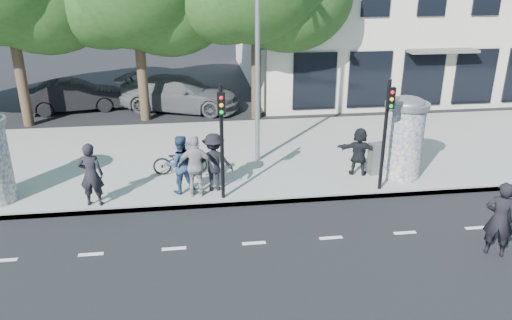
{
  "coord_description": "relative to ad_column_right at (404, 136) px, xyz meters",
  "views": [
    {
      "loc": [
        -1.38,
        -9.47,
        6.59
      ],
      "look_at": [
        0.33,
        3.5,
        1.43
      ],
      "focal_mm": 35.0,
      "sensor_mm": 36.0,
      "label": 1
    }
  ],
  "objects": [
    {
      "name": "ped_f",
      "position": [
        -1.3,
        0.35,
        -0.6
      ],
      "size": [
        1.56,
        0.99,
        1.58
      ],
      "primitive_type": "imported",
      "rotation": [
        0.0,
        0.0,
        2.8
      ],
      "color": "black",
      "rests_on": "sidewalk"
    },
    {
      "name": "ground",
      "position": [
        -5.2,
        -4.7,
        -1.54
      ],
      "size": [
        120.0,
        120.0,
        0.0
      ],
      "primitive_type": "plane",
      "color": "black",
      "rests_on": "ground"
    },
    {
      "name": "ad_column_right",
      "position": [
        0.0,
        0.0,
        0.0
      ],
      "size": [
        1.36,
        1.36,
        2.65
      ],
      "color": "beige",
      "rests_on": "sidewalk"
    },
    {
      "name": "car_right",
      "position": [
        -7.13,
        9.36,
        -0.71
      ],
      "size": [
        4.02,
        6.13,
        1.65
      ],
      "primitive_type": "imported",
      "rotation": [
        0.0,
        0.0,
        1.24
      ],
      "color": "#4F5255",
      "rests_on": "ground"
    },
    {
      "name": "cabinet_right",
      "position": [
        -0.7,
        0.32,
        -0.87
      ],
      "size": [
        0.55,
        0.43,
        1.04
      ],
      "primitive_type": "cube",
      "rotation": [
        0.0,
        0.0,
        0.15
      ],
      "color": "slate",
      "rests_on": "sidewalk"
    },
    {
      "name": "bicycle",
      "position": [
        -7.06,
        1.11,
        -0.92
      ],
      "size": [
        0.62,
        1.77,
        0.93
      ],
      "primitive_type": "imported",
      "rotation": [
        0.0,
        0.0,
        1.57
      ],
      "color": "black",
      "rests_on": "sidewalk"
    },
    {
      "name": "man_road",
      "position": [
        0.52,
        -4.53,
        -0.59
      ],
      "size": [
        0.83,
        0.74,
        1.9
      ],
      "primitive_type": "imported",
      "rotation": [
        0.0,
        0.0,
        2.6
      ],
      "color": "black",
      "rests_on": "ground"
    },
    {
      "name": "cabinet_left",
      "position": [
        -6.87,
        0.99,
        -0.85
      ],
      "size": [
        0.55,
        0.43,
        1.08
      ],
      "primitive_type": "cube",
      "rotation": [
        0.0,
        0.0,
        -0.1
      ],
      "color": "gray",
      "rests_on": "sidewalk"
    },
    {
      "name": "ped_d",
      "position": [
        -6.02,
        -0.23,
        -0.49
      ],
      "size": [
        1.2,
        0.74,
        1.79
      ],
      "primitive_type": "imported",
      "rotation": [
        0.0,
        0.0,
        3.08
      ],
      "color": "black",
      "rests_on": "sidewalk"
    },
    {
      "name": "sidewalk",
      "position": [
        -5.2,
        2.8,
        -1.46
      ],
      "size": [
        40.0,
        8.0,
        0.15
      ],
      "primitive_type": "cube",
      "color": "gray",
      "rests_on": "ground"
    },
    {
      "name": "curb",
      "position": [
        -5.2,
        -1.15,
        -1.46
      ],
      "size": [
        40.0,
        0.1,
        0.16
      ],
      "primitive_type": "cube",
      "color": "slate",
      "rests_on": "ground"
    },
    {
      "name": "ped_b",
      "position": [
        -9.49,
        -0.83,
        -0.46
      ],
      "size": [
        0.72,
        0.52,
        1.86
      ],
      "primitive_type": "imported",
      "rotation": [
        0.0,
        0.0,
        3.03
      ],
      "color": "black",
      "rests_on": "sidewalk"
    },
    {
      "name": "street_lamp",
      "position": [
        -4.4,
        1.93,
        3.26
      ],
      "size": [
        0.25,
        0.93,
        8.0
      ],
      "color": "slate",
      "rests_on": "sidewalk"
    },
    {
      "name": "traffic_pole_near",
      "position": [
        -5.8,
        -0.91,
        0.69
      ],
      "size": [
        0.22,
        0.31,
        3.4
      ],
      "color": "black",
      "rests_on": "sidewalk"
    },
    {
      "name": "ped_e",
      "position": [
        -6.56,
        -0.61,
        -0.46
      ],
      "size": [
        1.16,
        0.75,
        1.86
      ],
      "primitive_type": "imported",
      "rotation": [
        0.0,
        0.0,
        3.02
      ],
      "color": "gray",
      "rests_on": "sidewalk"
    },
    {
      "name": "car_mid",
      "position": [
        -12.08,
        9.93,
        -0.79
      ],
      "size": [
        2.38,
        4.72,
        1.49
      ],
      "primitive_type": "imported",
      "rotation": [
        0.0,
        0.0,
        1.76
      ],
      "color": "black",
      "rests_on": "ground"
    },
    {
      "name": "traffic_pole_far",
      "position": [
        -1.0,
        -0.91,
        0.69
      ],
      "size": [
        0.22,
        0.31,
        3.4
      ],
      "color": "black",
      "rests_on": "sidewalk"
    },
    {
      "name": "lane_dash_far",
      "position": [
        -5.2,
        -3.3,
        -1.53
      ],
      "size": [
        32.0,
        0.12,
        0.01
      ],
      "primitive_type": "cube",
      "color": "silver",
      "rests_on": "ground"
    },
    {
      "name": "ped_c",
      "position": [
        -7.02,
        -0.29,
        -0.49
      ],
      "size": [
        0.97,
        0.82,
        1.79
      ],
      "primitive_type": "imported",
      "rotation": [
        0.0,
        0.0,
        3.32
      ],
      "color": "navy",
      "rests_on": "sidewalk"
    }
  ]
}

